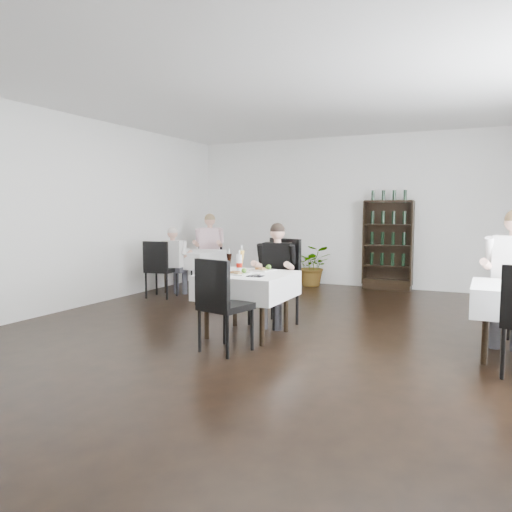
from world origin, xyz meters
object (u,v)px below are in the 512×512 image
(main_table, at_px, (247,285))
(potted_tree, at_px, (313,266))
(diner_main, at_px, (276,266))
(wine_shelf, at_px, (388,246))

(main_table, relative_size, potted_tree, 1.24)
(main_table, distance_m, potted_tree, 4.15)
(main_table, bearing_deg, diner_main, 80.26)
(main_table, relative_size, diner_main, 0.75)
(wine_shelf, bearing_deg, potted_tree, -171.72)
(wine_shelf, height_order, main_table, wine_shelf)
(wine_shelf, bearing_deg, diner_main, -102.14)
(potted_tree, bearing_deg, main_table, -82.52)
(main_table, bearing_deg, wine_shelf, 78.22)
(main_table, height_order, potted_tree, potted_tree)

